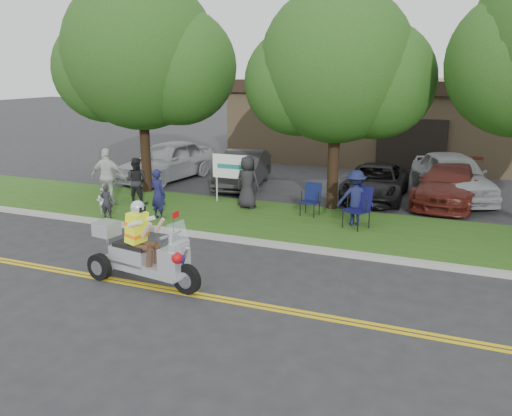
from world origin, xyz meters
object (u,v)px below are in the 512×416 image
at_px(lawn_chair_a, 360,204).
at_px(parked_car_mid, 376,182).
at_px(spectator_adult_right, 108,177).
at_px(parked_car_left, 243,169).
at_px(parked_car_far_left, 168,161).
at_px(parked_car_right, 449,184).
at_px(lawn_chair_b, 312,197).
at_px(spectator_adult_mid, 136,181).
at_px(spectator_adult_left, 158,194).
at_px(trike_scooter, 142,254).
at_px(parked_car_far_right, 452,176).

bearing_deg(lawn_chair_a, parked_car_mid, 120.75).
relative_size(spectator_adult_right, parked_car_left, 0.45).
xyz_separation_m(parked_car_far_left, parked_car_left, (3.46, -0.04, -0.11)).
distance_m(parked_car_left, parked_car_right, 7.65).
bearing_deg(lawn_chair_b, spectator_adult_mid, -164.53).
relative_size(spectator_adult_left, spectator_adult_mid, 0.96).
height_order(lawn_chair_a, lawn_chair_b, lawn_chair_a).
distance_m(trike_scooter, spectator_adult_left, 4.83).
xyz_separation_m(parked_car_mid, parked_car_right, (2.46, 0.33, 0.08)).
distance_m(spectator_adult_left, parked_car_mid, 7.82).
height_order(trike_scooter, parked_car_far_right, trike_scooter).
bearing_deg(spectator_adult_left, spectator_adult_mid, -24.39).
relative_size(spectator_adult_mid, parked_car_far_left, 0.33).
bearing_deg(spectator_adult_right, lawn_chair_b, 175.81).
bearing_deg(spectator_adult_mid, parked_car_far_right, -156.64).
xyz_separation_m(trike_scooter, spectator_adult_right, (-4.79, 5.13, 0.41)).
relative_size(lawn_chair_b, parked_car_far_left, 0.21).
xyz_separation_m(spectator_adult_right, parked_car_left, (2.86, 4.70, -0.36)).
height_order(spectator_adult_right, parked_car_far_right, spectator_adult_right).
height_order(lawn_chair_a, spectator_adult_right, spectator_adult_right).
height_order(parked_car_far_left, parked_car_left, parked_car_far_left).
height_order(spectator_adult_right, parked_car_mid, spectator_adult_right).
height_order(lawn_chair_b, spectator_adult_left, spectator_adult_left).
xyz_separation_m(lawn_chair_a, parked_car_left, (-5.47, 4.15, -0.08)).
distance_m(trike_scooter, lawn_chair_a, 6.70).
relative_size(lawn_chair_b, spectator_adult_right, 0.53).
relative_size(lawn_chair_b, parked_car_left, 0.24).
bearing_deg(spectator_adult_mid, parked_car_right, -160.30).
xyz_separation_m(trike_scooter, parked_car_mid, (3.25, 9.78, -0.03)).
distance_m(spectator_adult_right, parked_car_right, 11.63).
bearing_deg(spectator_adult_mid, trike_scooter, 119.85).
distance_m(lawn_chair_b, parked_car_right, 5.29).
distance_m(parked_car_mid, parked_car_right, 2.49).
bearing_deg(spectator_adult_mid, parked_car_left, -120.76).
height_order(spectator_adult_mid, parked_car_mid, spectator_adult_mid).
relative_size(spectator_adult_left, parked_car_right, 0.32).
xyz_separation_m(spectator_adult_left, parked_car_right, (8.00, 5.85, -0.18)).
bearing_deg(spectator_adult_left, lawn_chair_a, -153.29).
xyz_separation_m(parked_car_left, parked_car_far_right, (7.68, 1.08, 0.13)).
xyz_separation_m(spectator_adult_mid, spectator_adult_right, (-0.84, -0.40, 0.16)).
bearing_deg(lawn_chair_b, spectator_adult_right, -162.36).
xyz_separation_m(lawn_chair_a, spectator_adult_mid, (-7.49, -0.15, 0.12)).
distance_m(spectator_adult_right, parked_car_far_left, 4.78).
height_order(spectator_adult_right, parked_car_right, spectator_adult_right).
distance_m(spectator_adult_mid, spectator_adult_right, 0.94).
relative_size(spectator_adult_mid, parked_car_right, 0.33).
relative_size(trike_scooter, lawn_chair_b, 2.80).
xyz_separation_m(spectator_adult_left, spectator_adult_mid, (-1.66, 1.27, 0.03)).
bearing_deg(parked_car_far_right, spectator_adult_right, -173.09).
height_order(trike_scooter, parked_car_mid, trike_scooter).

